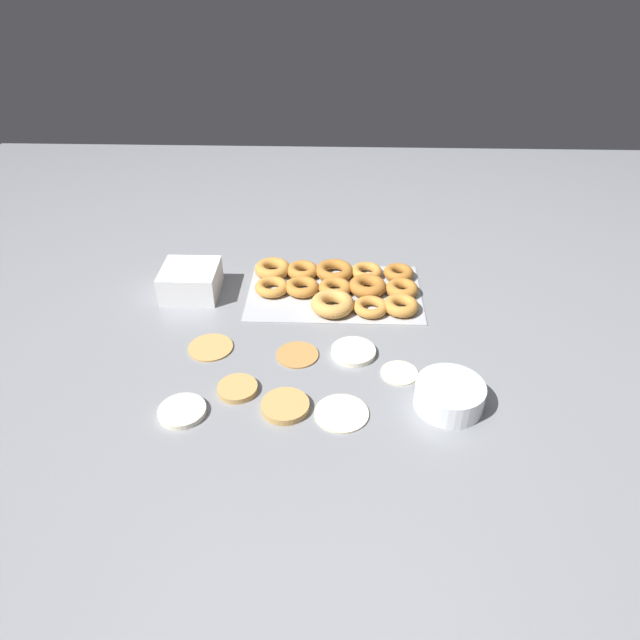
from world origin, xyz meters
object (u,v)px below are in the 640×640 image
(container_stack, at_px, (191,281))
(pancake_0, at_px, (342,412))
(pancake_2, at_px, (399,372))
(donut_tray, at_px, (338,286))
(batter_bowl, at_px, (449,395))
(pancake_4, at_px, (211,347))
(pancake_7, at_px, (353,352))
(pancake_5, at_px, (238,388))
(pancake_1, at_px, (297,354))
(pancake_6, at_px, (182,411))
(pancake_3, at_px, (285,406))

(container_stack, bearing_deg, pancake_0, 132.11)
(pancake_2, relative_size, donut_tray, 0.18)
(batter_bowl, bearing_deg, pancake_4, -18.17)
(pancake_7, xyz_separation_m, donut_tray, (0.04, -0.28, 0.01))
(pancake_5, xyz_separation_m, donut_tray, (-0.22, -0.42, 0.01))
(pancake_2, bearing_deg, pancake_7, -33.53)
(pancake_2, height_order, pancake_4, same)
(pancake_2, relative_size, pancake_4, 0.79)
(pancake_0, height_order, pancake_2, same)
(pancake_0, xyz_separation_m, pancake_1, (0.11, -0.19, -0.00))
(pancake_2, xyz_separation_m, container_stack, (0.55, -0.33, 0.04))
(pancake_1, bearing_deg, container_stack, -40.77)
(pancake_1, relative_size, pancake_4, 0.93)
(pancake_4, height_order, donut_tray, donut_tray)
(pancake_7, height_order, batter_bowl, batter_bowl)
(pancake_6, bearing_deg, pancake_7, -149.68)
(pancake_0, relative_size, pancake_6, 1.14)
(batter_bowl, bearing_deg, pancake_1, -25.37)
(pancake_4, height_order, pancake_6, pancake_6)
(pancake_4, height_order, container_stack, container_stack)
(pancake_0, height_order, pancake_1, same)
(container_stack, bearing_deg, batter_bowl, 146.52)
(pancake_2, relative_size, pancake_5, 0.97)
(pancake_1, height_order, pancake_7, pancake_7)
(pancake_3, bearing_deg, pancake_5, -25.70)
(pancake_0, bearing_deg, pancake_3, -5.75)
(pancake_6, xyz_separation_m, pancake_7, (-0.37, -0.21, 0.00))
(container_stack, bearing_deg, pancake_7, 149.95)
(pancake_5, distance_m, pancake_6, 0.13)
(pancake_0, relative_size, pancake_4, 1.07)
(pancake_7, bearing_deg, pancake_3, 52.39)
(pancake_0, height_order, container_stack, container_stack)
(donut_tray, bearing_deg, batter_bowl, 118.08)
(pancake_5, bearing_deg, pancake_4, -59.22)
(pancake_3, distance_m, donut_tray, 0.48)
(pancake_0, height_order, pancake_3, pancake_3)
(pancake_3, relative_size, pancake_7, 0.97)
(pancake_2, bearing_deg, pancake_3, 25.86)
(pancake_6, bearing_deg, pancake_0, -178.48)
(pancake_7, bearing_deg, pancake_0, 82.25)
(pancake_4, bearing_deg, pancake_7, 178.30)
(pancake_5, relative_size, donut_tray, 0.19)
(donut_tray, bearing_deg, pancake_6, 56.38)
(pancake_2, relative_size, batter_bowl, 0.58)
(pancake_4, bearing_deg, donut_tray, -139.15)
(container_stack, bearing_deg, donut_tray, -177.18)
(pancake_1, distance_m, pancake_5, 0.18)
(pancake_5, distance_m, batter_bowl, 0.46)
(pancake_6, xyz_separation_m, batter_bowl, (-0.57, -0.04, 0.02))
(pancake_4, xyz_separation_m, container_stack, (0.10, -0.25, 0.04))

